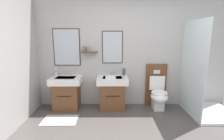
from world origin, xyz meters
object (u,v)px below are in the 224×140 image
toilet (157,92)px  soap_dispenser (124,72)px  folded_hand_towel (111,78)px  shower_tray (203,96)px  vanity_sink_right (112,92)px  toothbrush_cup (57,73)px  vanity_sink_left (67,92)px

toilet → soap_dispenser: toilet is taller
folded_hand_towel → shower_tray: (1.95, -0.16, -0.35)m
vanity_sink_right → shower_tray: shower_tray is taller
folded_hand_towel → shower_tray: shower_tray is taller
vanity_sink_right → toothbrush_cup: 1.37m
soap_dispenser → vanity_sink_right: bearing=-146.9°
vanity_sink_left → soap_dispenser: size_ratio=3.74×
vanity_sink_left → shower_tray: shower_tray is taller
soap_dispenser → shower_tray: 1.76m
toilet → toothbrush_cup: size_ratio=4.87×
vanity_sink_left → vanity_sink_right: (1.04, 0.00, 0.00)m
toothbrush_cup → folded_hand_towel: toothbrush_cup is taller
soap_dispenser → folded_hand_towel: 0.45m
vanity_sink_left → shower_tray: bearing=-6.0°
soap_dispenser → folded_hand_towel: bearing=-133.9°
vanity_sink_right → toothbrush_cup: toothbrush_cup is taller
vanity_sink_left → folded_hand_towel: 1.08m
soap_dispenser → shower_tray: shower_tray is taller
toilet → soap_dispenser: (-0.76, 0.17, 0.44)m
vanity_sink_left → vanity_sink_right: bearing=0.0°
toothbrush_cup → shower_tray: size_ratio=0.11×
vanity_sink_right → soap_dispenser: soap_dispenser is taller
vanity_sink_right → vanity_sink_left: bearing=180.0°
shower_tray → soap_dispenser: bearing=163.4°
toilet → toothbrush_cup: (-2.34, 0.16, 0.41)m
vanity_sink_right → folded_hand_towel: folded_hand_towel is taller
toilet → folded_hand_towel: (-1.07, -0.15, 0.38)m
vanity_sink_right → soap_dispenser: (0.27, 0.18, 0.43)m
soap_dispenser → folded_hand_towel: (-0.31, -0.32, -0.06)m
toilet → shower_tray: (0.88, -0.32, 0.03)m
shower_tray → vanity_sink_left: bearing=174.0°
toothbrush_cup → vanity_sink_left: bearing=-32.6°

